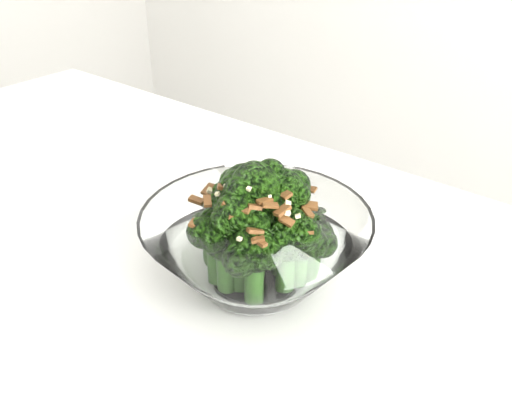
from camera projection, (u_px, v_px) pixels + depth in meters
The scene contains 2 objects.
table at pixel (109, 369), 0.51m from camera, with size 1.22×0.82×0.75m.
broccoli_dish at pixel (256, 241), 0.49m from camera, with size 0.20×0.20×0.12m.
Camera 1 is at (0.39, -0.14, 1.07)m, focal length 40.00 mm.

